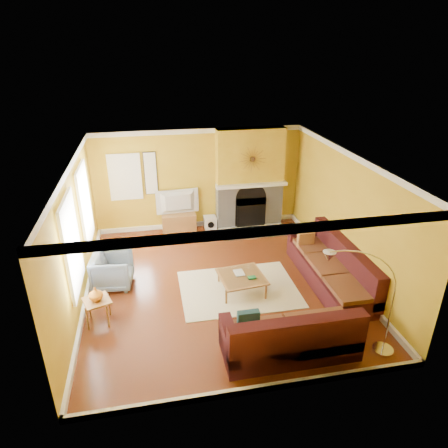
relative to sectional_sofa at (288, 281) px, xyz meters
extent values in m
cube|color=brown|center=(-1.20, 0.85, -0.46)|extent=(5.50, 6.00, 0.02)
cube|color=white|center=(-1.20, 0.85, 2.26)|extent=(5.50, 6.00, 0.02)
cube|color=gold|center=(-1.20, 3.86, 0.90)|extent=(5.50, 0.02, 2.70)
cube|color=gold|center=(-1.20, -2.16, 0.90)|extent=(5.50, 0.02, 2.70)
cube|color=gold|center=(-3.96, 0.85, 0.90)|extent=(0.02, 6.00, 2.70)
cube|color=gold|center=(1.56, 0.85, 0.90)|extent=(0.02, 6.00, 2.70)
cube|color=white|center=(-3.92, 2.15, 1.05)|extent=(0.06, 1.22, 1.72)
cube|color=white|center=(-3.92, 0.25, 1.05)|extent=(0.06, 1.22, 1.72)
cube|color=white|center=(-3.10, 3.81, 1.10)|extent=(0.82, 0.06, 1.22)
cube|color=white|center=(-2.45, 3.82, 1.15)|extent=(0.34, 0.04, 1.14)
cube|color=white|center=(0.15, 3.41, 0.80)|extent=(1.92, 0.22, 0.08)
cube|color=#9C9893|center=(0.15, 3.10, -0.42)|extent=(1.80, 0.70, 0.06)
cube|color=beige|center=(-0.85, 0.55, -0.44)|extent=(2.40, 1.80, 0.02)
cube|color=#9F6E39|center=(-1.80, 3.60, -0.20)|extent=(0.90, 0.40, 0.49)
imported|color=black|center=(-1.80, 3.60, 0.37)|extent=(1.15, 0.24, 0.66)
cube|color=white|center=(-0.95, 3.63, -0.29)|extent=(0.33, 0.33, 0.33)
imported|color=slate|center=(-3.40, 1.20, -0.08)|extent=(0.88, 0.86, 0.73)
imported|color=orange|center=(-3.60, 0.00, 0.17)|extent=(0.27, 0.27, 0.26)
imported|color=white|center=(-0.93, 0.59, -0.08)|extent=(0.21, 0.28, 0.03)
camera|label=1|loc=(-2.50, -6.26, 4.27)|focal=32.00mm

